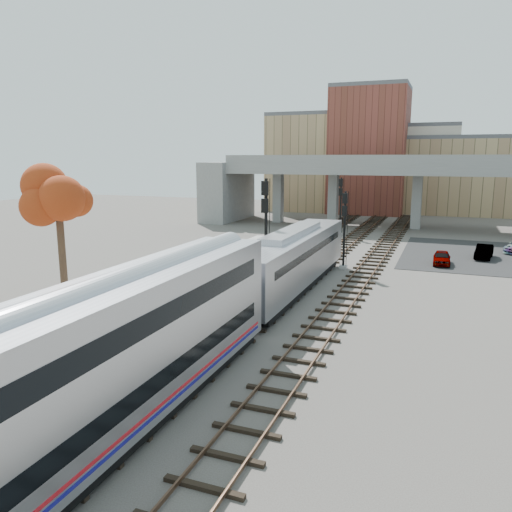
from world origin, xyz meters
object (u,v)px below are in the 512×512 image
Objects in this scene: signal_mast_near at (266,232)px; car_b at (484,252)px; coach at (53,393)px; car_a at (442,258)px; tree at (58,199)px; signal_mast_far at (340,207)px; signal_mast_mid at (344,232)px; locomotive at (292,259)px.

signal_mast_near is 22.92m from car_b.
car_b is (15.34, 16.70, -3.31)m from signal_mast_near.
coach is 7.12× the size of car_a.
car_a is (21.41, 22.03, -6.15)m from tree.
signal_mast_far is at bearing 92.45° from coach.
signal_mast_mid is 1.70× the size of car_b.
signal_mast_near is 2.03× the size of car_b.
tree is at bearing -142.10° from locomotive.
signal_mast_near is at bearing 169.40° from locomotive.
signal_mast_far reaches higher than coach.
tree is 31.32m from car_a.
signal_mast_near is at bearing -90.00° from signal_mast_far.
tree reaches higher than signal_mast_far.
signal_mast_far is at bearing 90.00° from signal_mast_near.
car_b is at bearing 52.23° from locomotive.
car_a is (11.77, -13.53, -2.73)m from signal_mast_far.
tree is (-9.64, -35.56, 3.42)m from signal_mast_far.
tree reaches higher than locomotive.
signal_mast_near is 26.03m from signal_mast_far.
signal_mast_mid is 22.37m from tree.
car_b is at bearing 38.58° from signal_mast_mid.
coach is at bearing -99.86° from car_b.
signal_mast_far is at bearing 130.09° from car_a.
coach is at bearing -93.72° from signal_mast_mid.
tree is at bearing -105.17° from signal_mast_far.
coach is 30.80m from signal_mast_mid.
coach is (-0.00, -22.61, 0.52)m from locomotive.
car_a is (9.67, 12.89, -1.64)m from locomotive.
coach reaches higher than car_a.
signal_mast_near reaches higher than coach.
signal_mast_near is at bearing 44.68° from tree.
tree is (-11.74, -9.14, 4.51)m from locomotive.
signal_mast_mid is at bearing 51.49° from tree.
car_b is at bearing -31.28° from signal_mast_far.
locomotive reaches higher than car_a.
signal_mast_mid is 1.85× the size of car_a.
signal_mast_near is 1.20× the size of signal_mast_mid.
signal_mast_mid is 0.95× the size of signal_mast_far.
coach is at bearing -106.17° from car_a.
car_a is (11.77, 12.50, -3.34)m from signal_mast_near.
signal_mast_far is at bearing 74.83° from tree.
signal_mast_near reaches higher than signal_mast_far.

